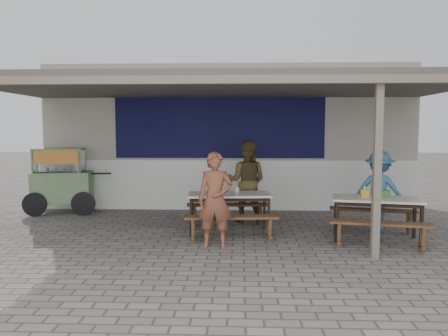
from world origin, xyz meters
TOP-DOWN VIEW (x-y plane):
  - ground at (0.00, 0.00)m, footprint 60.00×60.00m
  - back_wall at (-0.00, 3.58)m, footprint 9.00×1.28m
  - warung_roof at (0.02, 0.90)m, footprint 9.00×4.21m
  - table_left at (0.11, 0.56)m, footprint 1.57×0.82m
  - bench_left_street at (0.16, -0.06)m, footprint 1.63×0.41m
  - bench_left_wall at (0.05, 1.18)m, footprint 1.63×0.41m
  - table_right at (2.68, 0.12)m, footprint 1.59×1.01m
  - bench_right_street at (2.56, -0.47)m, footprint 1.60×0.58m
  - bench_right_wall at (2.79, 0.72)m, footprint 1.60×0.58m
  - vendor_cart at (-3.81, 2.39)m, footprint 1.83×0.93m
  - patron_street_side at (-0.10, -0.40)m, footprint 0.57×0.38m
  - patron_wall_side at (0.44, 1.55)m, footprint 0.96×0.82m
  - patron_right_table at (2.99, 1.00)m, footprint 1.13×0.95m
  - tissue_box at (2.49, 0.23)m, footprint 0.14×0.14m
  - donation_box at (2.84, 0.20)m, footprint 0.19×0.13m
  - condiment_jar at (0.25, 0.77)m, footprint 0.08×0.08m
  - condiment_bowl at (-0.22, 0.61)m, footprint 0.24×0.24m

SIDE VIEW (x-z plane):
  - ground at x=0.00m, z-range 0.00..0.00m
  - bench_right_street at x=2.56m, z-range 0.12..0.57m
  - bench_right_wall at x=2.79m, z-range 0.12..0.57m
  - bench_left_street at x=0.16m, z-range 0.12..0.57m
  - bench_left_wall at x=0.05m, z-range 0.12..0.57m
  - table_left at x=0.11m, z-range 0.30..1.05m
  - table_right at x=2.68m, z-range 0.30..1.05m
  - patron_right_table at x=2.99m, z-range 0.00..1.52m
  - condiment_bowl at x=-0.22m, z-range 0.75..0.80m
  - patron_street_side at x=-0.10m, z-range 0.00..1.57m
  - condiment_jar at x=0.25m, z-range 0.75..0.84m
  - donation_box at x=2.84m, z-range 0.75..0.87m
  - tissue_box at x=2.49m, z-range 0.75..0.87m
  - vendor_cart at x=-3.81m, z-range 0.07..1.57m
  - patron_wall_side at x=0.44m, z-range 0.00..1.71m
  - back_wall at x=0.00m, z-range -0.03..3.47m
  - warung_roof at x=0.02m, z-range 1.31..4.12m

